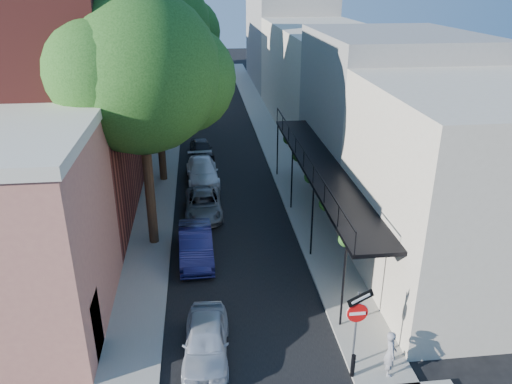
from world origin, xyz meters
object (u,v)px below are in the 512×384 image
object	(u,v)px
bollard	(353,366)
oak_far	(169,27)
parked_car_a	(206,340)
oak_near	(150,74)
parked_car_d	(202,171)
pedestrian	(390,353)
parked_car_c	(203,204)
parked_car_b	(196,245)
oak_mid	(162,64)
parked_car_e	(201,149)
sign_post	(357,316)

from	to	relation	value
bollard	oak_far	distance (m)	28.58
oak_far	parked_car_a	world-z (taller)	oak_far
oak_near	parked_car_a	xyz separation A→B (m)	(1.86, -8.20, -7.25)
bollard	oak_far	size ratio (longest dim) A/B	0.07
oak_near	parked_car_d	distance (m)	10.46
oak_near	pedestrian	xyz separation A→B (m)	(7.53, -9.76, -6.97)
pedestrian	oak_far	bearing A→B (deg)	22.68
oak_near	pedestrian	bearing A→B (deg)	-52.35
bollard	parked_car_c	bearing A→B (deg)	109.60
oak_far	parked_car_a	size ratio (longest dim) A/B	3.23
oak_near	oak_far	size ratio (longest dim) A/B	0.96
oak_far	parked_car_b	xyz separation A→B (m)	(1.53, -18.84, -7.57)
bollard	oak_near	world-z (taller)	oak_near
parked_car_c	oak_near	bearing A→B (deg)	-126.95
parked_car_b	parked_car_d	size ratio (longest dim) A/B	0.91
oak_far	parked_car_a	xyz separation A→B (m)	(1.85, -25.20, -7.63)
parked_car_b	parked_car_d	xyz separation A→B (m)	(0.43, 9.15, -0.02)
parked_car_b	pedestrian	world-z (taller)	pedestrian
bollard	oak_mid	size ratio (longest dim) A/B	0.08
oak_far	pedestrian	bearing A→B (deg)	-74.31
oak_far	parked_car_d	world-z (taller)	oak_far
bollard	parked_car_a	world-z (taller)	parked_car_a
parked_car_c	parked_car_d	distance (m)	4.67
oak_mid	parked_car_a	size ratio (longest dim) A/B	2.77
parked_car_e	pedestrian	size ratio (longest dim) A/B	2.25
parked_car_a	parked_car_b	world-z (taller)	parked_car_b
oak_near	parked_car_c	size ratio (longest dim) A/B	2.73
bollard	parked_car_a	size ratio (longest dim) A/B	0.22
pedestrian	sign_post	bearing A→B (deg)	71.82
oak_mid	sign_post	bearing A→B (deg)	-69.14
parked_car_c	pedestrian	bearing A→B (deg)	-66.30
bollard	parked_car_b	xyz separation A→B (m)	(-4.83, 7.93, 0.17)
parked_car_e	parked_car_a	bearing A→B (deg)	-97.42
sign_post	bollard	distance (m)	1.60
parked_car_d	parked_car_c	bearing A→B (deg)	-93.46
oak_far	parked_car_e	distance (m)	9.38
sign_post	oak_far	bearing A→B (deg)	103.91
parked_car_a	parked_car_b	size ratio (longest dim) A/B	0.88
parked_car_a	parked_car_e	bearing A→B (deg)	92.92
parked_car_d	oak_near	bearing A→B (deg)	-108.32
oak_near	oak_mid	world-z (taller)	oak_near
bollard	oak_far	bearing A→B (deg)	103.35
oak_far	parked_car_c	bearing A→B (deg)	-82.31
oak_far	parked_car_a	bearing A→B (deg)	-85.81
sign_post	oak_near	size ratio (longest dim) A/B	0.26
parked_car_e	bollard	bearing A→B (deg)	-85.66
sign_post	parked_car_b	xyz separation A→B (m)	(-4.98, 7.46, -1.35)
oak_mid	pedestrian	xyz separation A→B (m)	(7.58, -17.73, -6.15)
oak_near	pedestrian	world-z (taller)	oak_near
bollard	parked_car_a	xyz separation A→B (m)	(-4.51, 1.56, 0.11)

